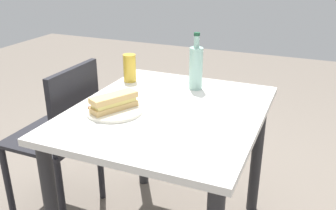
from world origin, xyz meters
name	(u,v)px	position (x,y,z in m)	size (l,w,h in m)	color
dining_table	(168,134)	(0.00, 0.00, 0.62)	(0.97, 0.82, 0.74)	silver
chair_far	(63,133)	(0.00, 0.61, 0.50)	(0.40, 0.40, 0.88)	black
plate_near	(115,111)	(-0.12, 0.20, 0.75)	(0.24, 0.24, 0.01)	silver
baguette_sandwich_near	(114,102)	(-0.12, 0.20, 0.79)	(0.22, 0.16, 0.07)	tan
knife_near	(105,105)	(-0.11, 0.26, 0.76)	(0.14, 0.13, 0.01)	silver
water_bottle	(196,67)	(0.30, -0.02, 0.86)	(0.07, 0.07, 0.29)	#99C6B7
beer_glass	(130,68)	(0.28, 0.34, 0.82)	(0.07, 0.07, 0.15)	gold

